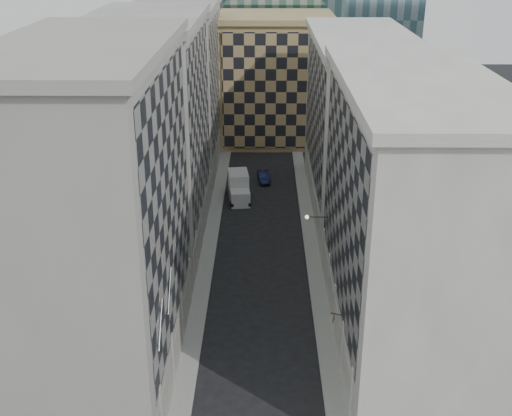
{
  "coord_description": "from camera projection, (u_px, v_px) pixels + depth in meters",
  "views": [
    {
      "loc": [
        0.24,
        -28.57,
        29.72
      ],
      "look_at": [
        -0.24,
        12.49,
        12.02
      ],
      "focal_mm": 45.0,
      "sensor_mm": 36.0,
      "label": 1
    }
  ],
  "objects": [
    {
      "name": "dark_car",
      "position": [
        263.0,
        177.0,
        82.82
      ],
      "size": [
        1.75,
        4.02,
        1.29
      ],
      "primitive_type": "imported",
      "rotation": [
        0.0,
        0.0,
        0.1
      ],
      "color": "#10163B",
      "rests_on": "ground"
    },
    {
      "name": "tan_block",
      "position": [
        275.0,
        78.0,
        96.59
      ],
      "size": [
        16.8,
        14.8,
        18.8
      ],
      "color": "#9E8653",
      "rests_on": "ground"
    },
    {
      "name": "box_truck",
      "position": [
        239.0,
        188.0,
        77.16
      ],
      "size": [
        2.99,
        5.98,
        3.15
      ],
      "rotation": [
        0.0,
        0.0,
        0.12
      ],
      "color": "silver",
      "rests_on": "ground"
    },
    {
      "name": "bracket_lamp",
      "position": [
        309.0,
        217.0,
        57.54
      ],
      "size": [
        1.98,
        0.36,
        0.36
      ],
      "color": "black",
      "rests_on": "ground"
    },
    {
      "name": "bldg_left_b",
      "position": [
        152.0,
        133.0,
        63.94
      ],
      "size": [
        10.8,
        22.8,
        22.7
      ],
      "color": "gray",
      "rests_on": "ground"
    },
    {
      "name": "bldg_left_a",
      "position": [
        99.0,
        219.0,
        43.54
      ],
      "size": [
        10.8,
        22.8,
        23.7
      ],
      "color": "gray",
      "rests_on": "ground"
    },
    {
      "name": "bldg_left_c",
      "position": [
        179.0,
        88.0,
        84.34
      ],
      "size": [
        10.8,
        22.8,
        21.7
      ],
      "color": "gray",
      "rests_on": "ground"
    },
    {
      "name": "bldg_right_a",
      "position": [
        406.0,
        216.0,
        47.57
      ],
      "size": [
        10.8,
        26.8,
        20.7
      ],
      "color": "#B6B1A6",
      "rests_on": "ground"
    },
    {
      "name": "sidewalk_west",
      "position": [
        209.0,
        247.0,
        65.58
      ],
      "size": [
        1.5,
        100.0,
        0.15
      ],
      "primitive_type": "cube",
      "color": "gray",
      "rests_on": "ground"
    },
    {
      "name": "bldg_right_b",
      "position": [
        357.0,
        123.0,
        72.55
      ],
      "size": [
        10.8,
        28.8,
        19.7
      ],
      "color": "#B6B1A6",
      "rests_on": "ground"
    },
    {
      "name": "shop_sign",
      "position": [
        333.0,
        318.0,
        46.72
      ],
      "size": [
        0.75,
        0.66,
        0.77
      ],
      "rotation": [
        0.0,
        0.0,
        -0.39
      ],
      "color": "black",
      "rests_on": "ground"
    },
    {
      "name": "flagpoles_left",
      "position": [
        165.0,
        307.0,
        40.41
      ],
      "size": [
        0.1,
        6.33,
        2.33
      ],
      "color": "gray",
      "rests_on": "ground"
    },
    {
      "name": "sidewalk_east",
      "position": [
        312.0,
        248.0,
        65.46
      ],
      "size": [
        1.5,
        100.0,
        0.15
      ],
      "primitive_type": "cube",
      "color": "gray",
      "rests_on": "ground"
    }
  ]
}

